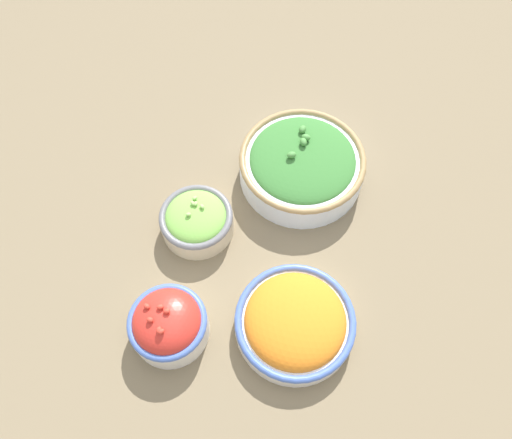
{
  "coord_description": "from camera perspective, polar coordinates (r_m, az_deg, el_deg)",
  "views": [
    {
      "loc": [
        -0.4,
        -0.09,
        0.79
      ],
      "look_at": [
        0.0,
        0.0,
        0.03
      ],
      "focal_mm": 35.0,
      "sensor_mm": 36.0,
      "label": 1
    }
  ],
  "objects": [
    {
      "name": "ground_plane",
      "position": [
        0.89,
        0.0,
        -0.92
      ],
      "size": [
        3.0,
        3.0,
        0.0
      ],
      "primitive_type": "plane",
      "color": "#75664C"
    },
    {
      "name": "bowl_lettuce",
      "position": [
        0.87,
        -6.81,
        -0.04
      ],
      "size": [
        0.13,
        0.13,
        0.07
      ],
      "color": "beige",
      "rests_on": "ground_plane"
    },
    {
      "name": "bowl_carrots",
      "position": [
        0.8,
        4.48,
        -11.58
      ],
      "size": [
        0.19,
        0.19,
        0.06
      ],
      "color": "silver",
      "rests_on": "ground_plane"
    },
    {
      "name": "bowl_broccoli",
      "position": [
        0.92,
        5.27,
        6.31
      ],
      "size": [
        0.23,
        0.23,
        0.08
      ],
      "color": "silver",
      "rests_on": "ground_plane"
    },
    {
      "name": "bowl_cherry_tomatoes",
      "position": [
        0.79,
        -10.01,
        -11.67
      ],
      "size": [
        0.12,
        0.12,
        0.09
      ],
      "color": "silver",
      "rests_on": "ground_plane"
    }
  ]
}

